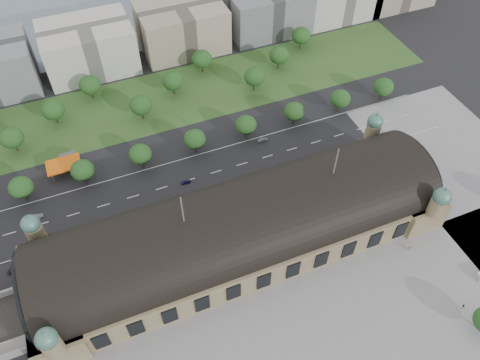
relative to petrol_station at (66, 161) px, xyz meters
name	(u,v)px	position (x,y,z in m)	size (l,w,h in m)	color
ground	(241,245)	(53.91, -65.28, -2.95)	(900.00, 900.00, 0.00)	black
station	(241,229)	(53.91, -65.28, 7.33)	(150.00, 48.40, 44.30)	#8F8259
plaza_south	(322,342)	(63.91, -109.28, -2.95)	(190.00, 48.00, 0.12)	gray
plaza_east	(463,168)	(156.91, -65.28, -2.95)	(56.00, 100.00, 0.12)	gray
road_slab	(162,188)	(33.91, -27.28, -2.95)	(260.00, 26.00, 0.10)	black
grass_belt	(140,105)	(38.91, 27.72, -2.95)	(300.00, 45.00, 0.10)	#305020
petrol_station	(66,161)	(0.00, 0.00, 0.00)	(14.00, 13.00, 5.05)	#E5600D
office_3	(89,47)	(23.91, 67.72, 9.05)	(45.00, 32.00, 24.00)	beige
office_4	(182,27)	(73.91, 67.72, 9.05)	(45.00, 32.00, 24.00)	tan
office_5	(267,9)	(123.91, 67.72, 9.05)	(45.00, 32.00, 24.00)	slate
tree_row_2	(21,187)	(-18.09, -12.28, 4.48)	(9.60, 9.60, 11.52)	#2D2116
tree_row_3	(82,170)	(5.91, -12.28, 4.48)	(9.60, 9.60, 11.52)	#2D2116
tree_row_4	(140,154)	(29.91, -12.28, 4.48)	(9.60, 9.60, 11.52)	#2D2116
tree_row_5	(195,139)	(53.91, -12.28, 4.48)	(9.60, 9.60, 11.52)	#2D2116
tree_row_6	(246,125)	(77.91, -12.28, 4.48)	(9.60, 9.60, 11.52)	#2D2116
tree_row_7	(294,111)	(101.91, -12.28, 4.48)	(9.60, 9.60, 11.52)	#2D2116
tree_row_8	(340,99)	(125.91, -12.28, 4.48)	(9.60, 9.60, 11.52)	#2D2116
tree_row_9	(384,87)	(149.91, -12.28, 4.48)	(9.60, 9.60, 11.52)	#2D2116
tree_belt_3	(11,138)	(-19.09, 17.72, 5.10)	(10.40, 10.40, 12.48)	#2D2116
tree_belt_4	(53,110)	(-0.09, 29.72, 5.10)	(10.40, 10.40, 12.48)	#2D2116
tree_belt_5	(90,85)	(18.91, 41.72, 5.10)	(10.40, 10.40, 12.48)	#2D2116
tree_belt_6	(141,105)	(37.91, 17.72, 5.10)	(10.40, 10.40, 12.48)	#2D2116
tree_belt_7	(173,81)	(56.91, 29.72, 5.10)	(10.40, 10.40, 12.48)	#2D2116
tree_belt_8	(202,59)	(75.91, 41.72, 5.10)	(10.40, 10.40, 12.48)	#2D2116
tree_belt_9	(254,77)	(94.91, 17.72, 5.10)	(10.40, 10.40, 12.48)	#2D2116
tree_belt_10	(279,55)	(113.91, 29.72, 5.10)	(10.40, 10.40, 12.48)	#2D2116
tree_belt_11	(301,36)	(132.91, 41.72, 5.10)	(10.40, 10.40, 12.48)	#2D2116
traffic_car_1	(37,217)	(-15.42, -23.73, -2.13)	(1.73, 4.96, 1.63)	gray
traffic_car_2	(44,239)	(-14.16, -35.47, -2.14)	(2.70, 5.85, 1.63)	black
traffic_car_4	(186,182)	(44.02, -28.33, -2.25)	(1.64, 4.09, 1.39)	#1D1C4E
traffic_car_5	(263,140)	(84.02, -17.68, -2.16)	(1.67, 4.79, 1.58)	#575B5F
traffic_car_6	(383,135)	(136.20, -35.29, -2.16)	(2.61, 5.65, 1.57)	silver
parked_car_0	(12,269)	(-26.09, -44.28, -2.24)	(1.51, 4.33, 1.43)	black
parked_car_1	(19,267)	(-23.98, -44.28, -2.20)	(2.49, 5.40, 1.50)	maroon
parked_car_2	(123,228)	(14.52, -41.60, -2.13)	(2.28, 5.62, 1.63)	#181E44
parked_car_3	(80,239)	(-1.41, -40.28, -2.31)	(1.51, 3.77, 1.28)	#515458
parked_car_4	(144,227)	(22.14, -44.28, -2.17)	(1.65, 4.73, 1.56)	silver
parked_car_5	(118,232)	(12.27, -42.84, -2.25)	(2.33, 5.06, 1.41)	gray
parked_car_6	(176,211)	(35.91, -41.32, -2.20)	(2.11, 5.18, 1.50)	black
bus_west	(167,206)	(33.36, -38.28, -1.28)	(2.81, 12.00, 3.34)	red
bus_mid	(206,194)	(49.38, -38.28, -1.23)	(2.88, 12.33, 3.43)	beige
bus_east	(247,181)	(67.61, -38.28, -1.05)	(3.18, 13.60, 3.79)	silver
pedestrian_0	(409,249)	(110.58, -90.96, -2.01)	(0.92, 0.53, 1.89)	gray
pedestrian_4	(463,306)	(113.76, -116.91, -2.04)	(1.17, 0.51, 1.81)	gray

